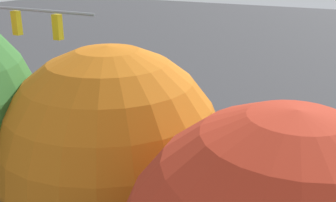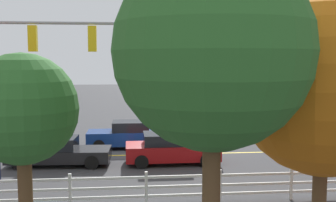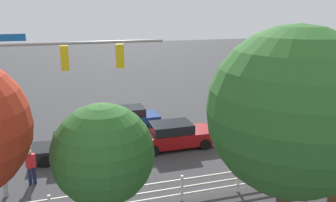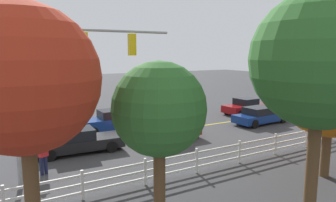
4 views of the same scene
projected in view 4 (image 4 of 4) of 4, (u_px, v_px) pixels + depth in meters
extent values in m
plane|color=#38383A|center=(126.00, 137.00, 20.33)|extent=(120.00, 120.00, 0.00)
cube|color=gold|center=(178.00, 129.00, 22.32)|extent=(28.00, 0.16, 0.01)
cylinder|color=gray|center=(15.00, 106.00, 12.36)|extent=(0.20, 0.20, 6.71)
cylinder|color=gray|center=(98.00, 30.00, 13.63)|extent=(6.99, 0.12, 0.12)
cube|color=#0C59B2|center=(34.00, 21.00, 12.28)|extent=(1.10, 0.03, 0.28)
cube|color=gold|center=(84.00, 44.00, 13.40)|extent=(0.32, 0.28, 1.00)
sphere|color=red|center=(82.00, 37.00, 13.48)|extent=(0.17, 0.17, 0.17)
sphere|color=orange|center=(83.00, 44.00, 13.53)|extent=(0.17, 0.17, 0.17)
sphere|color=#148C19|center=(83.00, 51.00, 13.58)|extent=(0.17, 0.17, 0.17)
cube|color=gold|center=(132.00, 45.00, 14.53)|extent=(0.32, 0.28, 1.00)
sphere|color=red|center=(131.00, 38.00, 14.61)|extent=(0.17, 0.17, 0.17)
sphere|color=orange|center=(131.00, 45.00, 14.66)|extent=(0.17, 0.17, 0.17)
sphere|color=#148C19|center=(131.00, 52.00, 14.71)|extent=(0.17, 0.17, 0.17)
cube|color=maroon|center=(244.00, 108.00, 27.81)|extent=(3.99, 2.04, 0.62)
cube|color=black|center=(246.00, 101.00, 27.82)|extent=(1.79, 1.74, 0.57)
cylinder|color=black|center=(241.00, 114.00, 26.41)|extent=(0.65, 0.25, 0.64)
cylinder|color=black|center=(226.00, 110.00, 27.83)|extent=(0.65, 0.25, 0.64)
cylinder|color=black|center=(262.00, 110.00, 27.85)|extent=(0.65, 0.25, 0.64)
cylinder|color=black|center=(247.00, 108.00, 29.27)|extent=(0.65, 0.25, 0.64)
cube|color=maroon|center=(165.00, 130.00, 19.61)|extent=(4.48, 1.84, 0.73)
cube|color=black|center=(162.00, 121.00, 19.40)|extent=(2.32, 1.65, 0.53)
cylinder|color=black|center=(178.00, 129.00, 21.14)|extent=(0.64, 0.22, 0.64)
cylinder|color=black|center=(192.00, 134.00, 19.69)|extent=(0.64, 0.22, 0.64)
cylinder|color=black|center=(137.00, 135.00, 19.61)|extent=(0.64, 0.22, 0.64)
cylinder|color=black|center=(150.00, 141.00, 18.16)|extent=(0.64, 0.22, 0.64)
cube|color=navy|center=(111.00, 123.00, 21.69)|extent=(4.45, 1.80, 0.75)
cube|color=black|center=(114.00, 113.00, 21.69)|extent=(2.06, 1.59, 0.55)
cylinder|color=black|center=(93.00, 132.00, 20.30)|extent=(0.64, 0.23, 0.64)
cylinder|color=black|center=(87.00, 127.00, 21.69)|extent=(0.64, 0.23, 0.64)
cylinder|color=black|center=(136.00, 127.00, 21.77)|extent=(0.64, 0.23, 0.64)
cylinder|color=black|center=(127.00, 122.00, 23.15)|extent=(0.64, 0.23, 0.64)
cube|color=black|center=(79.00, 143.00, 17.09)|extent=(4.86, 2.00, 0.56)
cube|color=black|center=(74.00, 134.00, 16.90)|extent=(2.16, 1.67, 0.56)
cylinder|color=black|center=(104.00, 139.00, 18.56)|extent=(0.65, 0.26, 0.64)
cylinder|color=black|center=(112.00, 147.00, 17.14)|extent=(0.65, 0.26, 0.64)
cylinder|color=black|center=(46.00, 147.00, 17.10)|extent=(0.65, 0.26, 0.64)
cylinder|color=black|center=(50.00, 155.00, 15.68)|extent=(0.65, 0.26, 0.64)
cube|color=navy|center=(261.00, 117.00, 24.05)|extent=(4.76, 1.90, 0.58)
cube|color=black|center=(259.00, 110.00, 23.84)|extent=(2.31, 1.64, 0.53)
cylinder|color=black|center=(267.00, 116.00, 25.60)|extent=(0.65, 0.24, 0.64)
cylinder|color=black|center=(283.00, 119.00, 24.25)|extent=(0.65, 0.24, 0.64)
cylinder|color=black|center=(239.00, 120.00, 23.90)|extent=(0.65, 0.24, 0.64)
cylinder|color=black|center=(255.00, 124.00, 22.56)|extent=(0.65, 0.24, 0.64)
cylinder|color=#191E3F|center=(42.00, 166.00, 13.89)|extent=(0.16, 0.16, 0.85)
cylinder|color=#191E3F|center=(46.00, 165.00, 14.04)|extent=(0.16, 0.16, 0.85)
cube|color=red|center=(43.00, 150.00, 13.85)|extent=(0.47, 0.39, 0.62)
sphere|color=tan|center=(42.00, 141.00, 13.79)|extent=(0.22, 0.22, 0.22)
cube|color=white|center=(333.00, 132.00, 19.33)|extent=(0.10, 0.10, 1.15)
cube|color=white|center=(306.00, 137.00, 18.03)|extent=(0.10, 0.10, 1.15)
cube|color=white|center=(275.00, 144.00, 16.74)|extent=(0.10, 0.10, 1.15)
cube|color=white|center=(239.00, 152.00, 15.44)|extent=(0.10, 0.10, 1.15)
cube|color=white|center=(197.00, 161.00, 14.14)|extent=(0.10, 0.10, 1.15)
cube|color=white|center=(145.00, 172.00, 12.85)|extent=(0.10, 0.10, 1.15)
cube|color=white|center=(82.00, 185.00, 11.55)|extent=(0.10, 0.10, 1.15)
cube|color=white|center=(4.00, 202.00, 10.25)|extent=(0.10, 0.10, 1.15)
cube|color=white|center=(239.00, 144.00, 15.38)|extent=(26.00, 0.06, 0.09)
cube|color=white|center=(239.00, 151.00, 15.43)|extent=(26.00, 0.06, 0.09)
cube|color=white|center=(239.00, 157.00, 15.48)|extent=(26.00, 0.06, 0.09)
cylinder|color=brown|center=(326.00, 149.00, 13.69)|extent=(0.40, 0.40, 2.46)
sphere|color=#C66614|center=(332.00, 80.00, 13.22)|extent=(4.91, 4.91, 4.91)
cylinder|color=brown|center=(159.00, 183.00, 10.02)|extent=(0.39, 0.39, 2.59)
sphere|color=#2D6628|center=(159.00, 109.00, 9.65)|extent=(3.00, 3.00, 3.00)
cylinder|color=brown|center=(312.00, 163.00, 10.44)|extent=(0.42, 0.42, 3.54)
sphere|color=#2D6628|center=(320.00, 60.00, 9.91)|extent=(4.49, 4.49, 4.49)
cylinder|color=brown|center=(32.00, 195.00, 8.31)|extent=(0.40, 0.40, 3.33)
sphere|color=#B22D19|center=(24.00, 79.00, 7.83)|extent=(3.89, 3.89, 3.89)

